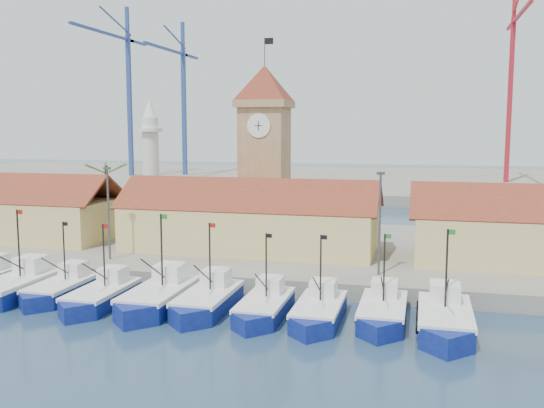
# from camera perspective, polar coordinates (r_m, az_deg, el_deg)

# --- Properties ---
(ground) EXTENTS (400.00, 400.00, 0.00)m
(ground) POSITION_cam_1_polar(r_m,az_deg,el_deg) (46.43, -9.03, -10.81)
(ground) COLOR navy
(ground) RESTS_ON ground
(quay) EXTENTS (140.00, 32.00, 1.50)m
(quay) POSITION_cam_1_polar(r_m,az_deg,el_deg) (68.24, -1.11, -4.24)
(quay) COLOR gray
(quay) RESTS_ON ground
(terminal) EXTENTS (240.00, 80.00, 2.00)m
(terminal) POSITION_cam_1_polar(r_m,az_deg,el_deg) (152.14, 7.41, 2.14)
(terminal) COLOR gray
(terminal) RESTS_ON ground
(boat_1) EXTENTS (3.79, 10.38, 7.85)m
(boat_1) POSITION_cam_1_polar(r_m,az_deg,el_deg) (55.87, -23.15, -7.35)
(boat_1) COLOR navy
(boat_1) RESTS_ON ground
(boat_2) EXTENTS (3.28, 8.98, 6.79)m
(boat_2) POSITION_cam_1_polar(r_m,az_deg,el_deg) (54.39, -19.32, -7.68)
(boat_2) COLOR navy
(boat_2) RESTS_ON ground
(boat_3) EXTENTS (3.36, 9.21, 6.97)m
(boat_3) POSITION_cam_1_polar(r_m,az_deg,el_deg) (51.07, -15.89, -8.49)
(boat_3) COLOR navy
(boat_3) RESTS_ON ground
(boat_4) EXTENTS (3.82, 10.48, 7.93)m
(boat_4) POSITION_cam_1_polar(r_m,az_deg,el_deg) (49.32, -10.72, -8.78)
(boat_4) COLOR navy
(boat_4) RESTS_ON ground
(boat_5) EXTENTS (3.52, 9.65, 7.30)m
(boat_5) POSITION_cam_1_polar(r_m,az_deg,el_deg) (48.09, -6.19, -9.19)
(boat_5) COLOR navy
(boat_5) RESTS_ON ground
(boat_6) EXTENTS (3.24, 8.86, 6.71)m
(boat_6) POSITION_cam_1_polar(r_m,az_deg,el_deg) (46.42, -0.80, -9.83)
(boat_6) COLOR navy
(boat_6) RESTS_ON ground
(boat_7) EXTENTS (3.28, 8.99, 6.80)m
(boat_7) POSITION_cam_1_polar(r_m,az_deg,el_deg) (45.46, 4.38, -10.21)
(boat_7) COLOR navy
(boat_7) RESTS_ON ground
(boat_8) EXTENTS (3.34, 9.14, 6.92)m
(boat_8) POSITION_cam_1_polar(r_m,az_deg,el_deg) (45.84, 10.35, -10.14)
(boat_8) COLOR navy
(boat_8) RESTS_ON ground
(boat_9) EXTENTS (3.69, 10.11, 7.65)m
(boat_9) POSITION_cam_1_polar(r_m,az_deg,el_deg) (44.77, 15.98, -10.63)
(boat_9) COLOR navy
(boat_9) RESTS_ON ground
(hall_center) EXTENTS (27.04, 10.13, 7.61)m
(hall_center) POSITION_cam_1_polar(r_m,az_deg,el_deg) (63.87, -2.06, -2.08)
(hall_center) COLOR #D9C877
(hall_center) RESTS_ON quay
(clock_tower) EXTENTS (5.80, 5.80, 22.70)m
(clock_tower) POSITION_cam_1_polar(r_m,az_deg,el_deg) (68.85, -0.70, 5.27)
(clock_tower) COLOR tan
(clock_tower) RESTS_ON quay
(minaret) EXTENTS (3.00, 3.00, 16.30)m
(minaret) POSITION_cam_1_polar(r_m,az_deg,el_deg) (76.01, -11.32, 3.63)
(minaret) COLOR silver
(minaret) RESTS_ON quay
(palm_tree) EXTENTS (5.60, 5.03, 8.39)m
(palm_tree) POSITION_cam_1_polar(r_m,az_deg,el_deg) (76.83, -15.27, 0.94)
(palm_tree) COLOR brown
(palm_tree) RESTS_ON quay
(lamp_posts) EXTENTS (80.70, 0.25, 9.03)m
(lamp_posts) POSITION_cam_1_polar(r_m,az_deg,el_deg) (55.79, -3.86, -0.86)
(lamp_posts) COLOR #3F3F44
(lamp_posts) RESTS_ON quay
(crane_blue_far) EXTENTS (1.00, 35.90, 42.23)m
(crane_blue_far) POSITION_cam_1_polar(r_m,az_deg,el_deg) (158.97, -13.64, 11.13)
(crane_blue_far) COLOR navy
(crane_blue_far) RESTS_ON terminal
(crane_blue_near) EXTENTS (1.00, 32.41, 39.01)m
(crane_blue_near) POSITION_cam_1_polar(r_m,az_deg,el_deg) (159.45, -8.52, 10.49)
(crane_blue_near) COLOR navy
(crane_blue_near) RESTS_ON terminal
(crane_red_right) EXTENTS (1.00, 33.90, 43.29)m
(crane_red_right) POSITION_cam_1_polar(r_m,az_deg,el_deg) (145.61, 21.65, 11.37)
(crane_red_right) COLOR #AB1A26
(crane_red_right) RESTS_ON terminal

